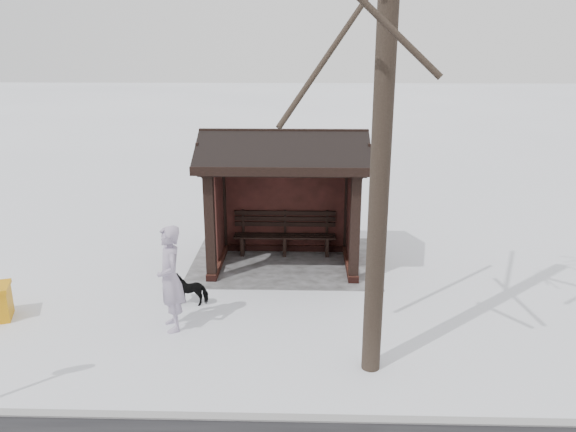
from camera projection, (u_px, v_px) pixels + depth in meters
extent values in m
plane|color=white|center=(284.00, 264.00, 12.79)|extent=(120.00, 120.00, 0.00)
cube|color=gray|center=(269.00, 418.00, 7.53)|extent=(120.00, 0.15, 0.06)
cube|color=#96969C|center=(284.00, 261.00, 12.98)|extent=(4.20, 3.20, 0.02)
cube|color=#381814|center=(285.00, 247.00, 13.62)|extent=(3.30, 0.22, 0.16)
cube|color=#381814|center=(350.00, 262.00, 12.72)|extent=(0.22, 2.10, 0.16)
cube|color=#381814|center=(218.00, 261.00, 12.81)|extent=(0.22, 2.10, 0.16)
cube|color=black|center=(355.00, 230.00, 11.55)|extent=(0.20, 0.20, 2.30)
cube|color=black|center=(210.00, 229.00, 11.63)|extent=(0.20, 0.20, 2.30)
cube|color=black|center=(348.00, 206.00, 13.27)|extent=(0.20, 0.20, 2.30)
cube|color=black|center=(222.00, 205.00, 13.35)|extent=(0.20, 0.20, 2.30)
cube|color=black|center=(285.00, 202.00, 13.28)|extent=(2.80, 0.08, 2.14)
cube|color=black|center=(350.00, 209.00, 12.68)|extent=(0.08, 1.17, 2.14)
cube|color=black|center=(219.00, 208.00, 12.77)|extent=(0.08, 1.17, 2.14)
cube|color=black|center=(282.00, 172.00, 11.23)|extent=(3.40, 0.20, 0.18)
cube|color=black|center=(285.00, 155.00, 12.95)|extent=(3.40, 0.20, 0.18)
cylinder|color=black|center=(384.00, 87.00, 7.47)|extent=(0.29, 0.29, 8.55)
imported|color=#A396B0|center=(170.00, 279.00, 9.68)|extent=(0.69, 0.81, 1.89)
imported|color=black|center=(191.00, 289.00, 10.83)|extent=(0.72, 0.36, 0.59)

